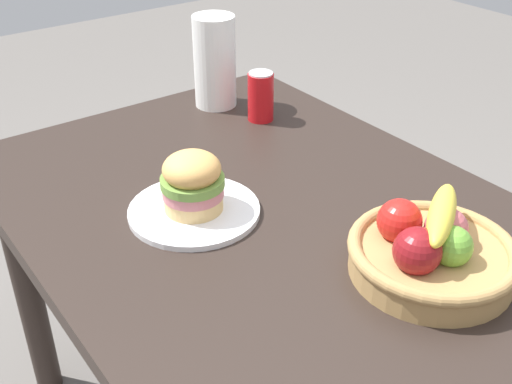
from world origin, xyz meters
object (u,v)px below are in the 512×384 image
Objects in this scene: soda_can at (261,96)px; paper_towel_roll at (215,62)px; plate at (194,211)px; fruit_basket at (431,250)px; sandwich at (192,182)px.

soda_can is 0.16m from paper_towel_roll.
fruit_basket is at bearing 29.84° from plate.
plate is 0.47m from soda_can.
fruit_basket is at bearing 29.84° from sandwich.
plate is 0.55m from paper_towel_roll.
sandwich is 0.46m from fruit_basket.
plate is 0.07m from sandwich.
soda_can is at bearing 126.99° from plate.
plate is at bearing 0.00° from sandwich.
plate is at bearing -53.01° from soda_can.
sandwich is at bearing 0.00° from plate.
fruit_basket is (0.68, -0.14, -0.02)m from soda_can.
fruit_basket is (0.40, 0.23, 0.04)m from plate.
soda_can is at bearing 168.16° from fruit_basket.
fruit_basket is at bearing -11.84° from soda_can.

